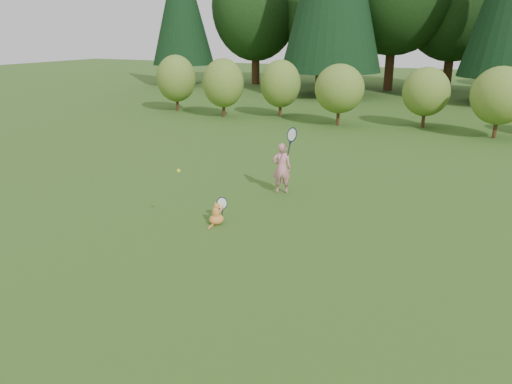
% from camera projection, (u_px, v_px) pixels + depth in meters
% --- Properties ---
extents(ground, '(100.00, 100.00, 0.00)m').
position_uv_depth(ground, '(229.00, 235.00, 9.90)').
color(ground, '#2A4D15').
rests_on(ground, ground).
extents(shrub_row, '(28.00, 3.00, 2.80)m').
position_uv_depth(shrub_row, '(380.00, 94.00, 20.60)').
color(shrub_row, '#446D21').
rests_on(shrub_row, ground).
extents(child, '(0.77, 0.55, 1.89)m').
position_uv_depth(child, '(282.00, 167.00, 12.32)').
color(child, '#D6808D').
rests_on(child, ground).
extents(cat, '(0.42, 0.67, 0.65)m').
position_uv_depth(cat, '(217.00, 213.00, 10.43)').
color(cat, orange).
rests_on(cat, ground).
extents(tennis_ball, '(0.08, 0.08, 0.08)m').
position_uv_depth(tennis_ball, '(179.00, 171.00, 9.84)').
color(tennis_ball, '#B9DE1A').
rests_on(tennis_ball, ground).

